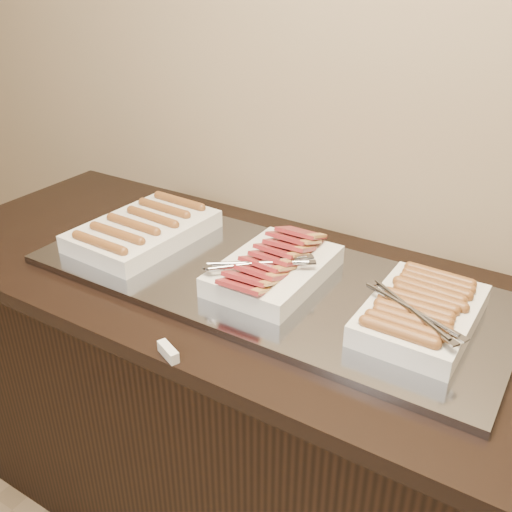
{
  "coord_description": "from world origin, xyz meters",
  "views": [
    {
      "loc": [
        0.61,
        1.07,
        1.64
      ],
      "look_at": [
        -0.05,
        2.13,
        0.97
      ],
      "focal_mm": 40.0,
      "sensor_mm": 36.0,
      "label": 1
    }
  ],
  "objects_px": {
    "counter": "(271,419)",
    "dish_right": "(420,311)",
    "warming_tray": "(264,279)",
    "dish_center": "(273,267)",
    "dish_left": "(144,230)"
  },
  "relations": [
    {
      "from": "dish_center",
      "to": "counter",
      "type": "bearing_deg",
      "value": 122.21
    },
    {
      "from": "warming_tray",
      "to": "dish_right",
      "type": "height_order",
      "value": "dish_right"
    },
    {
      "from": "dish_left",
      "to": "dish_right",
      "type": "height_order",
      "value": "dish_right"
    },
    {
      "from": "counter",
      "to": "dish_left",
      "type": "xyz_separation_m",
      "value": [
        -0.42,
        -0.0,
        0.5
      ]
    },
    {
      "from": "counter",
      "to": "dish_left",
      "type": "height_order",
      "value": "dish_left"
    },
    {
      "from": "counter",
      "to": "dish_left",
      "type": "bearing_deg",
      "value": -180.0
    },
    {
      "from": "counter",
      "to": "dish_right",
      "type": "height_order",
      "value": "dish_right"
    },
    {
      "from": "warming_tray",
      "to": "dish_left",
      "type": "relative_size",
      "value": 2.99
    },
    {
      "from": "warming_tray",
      "to": "dish_left",
      "type": "distance_m",
      "value": 0.4
    },
    {
      "from": "counter",
      "to": "dish_right",
      "type": "xyz_separation_m",
      "value": [
        0.37,
        -0.0,
        0.5
      ]
    },
    {
      "from": "counter",
      "to": "dish_right",
      "type": "bearing_deg",
      "value": -0.68
    },
    {
      "from": "warming_tray",
      "to": "dish_center",
      "type": "relative_size",
      "value": 3.37
    },
    {
      "from": "counter",
      "to": "dish_left",
      "type": "relative_size",
      "value": 5.14
    },
    {
      "from": "dish_left",
      "to": "dish_center",
      "type": "height_order",
      "value": "dish_center"
    },
    {
      "from": "warming_tray",
      "to": "dish_left",
      "type": "height_order",
      "value": "dish_left"
    }
  ]
}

